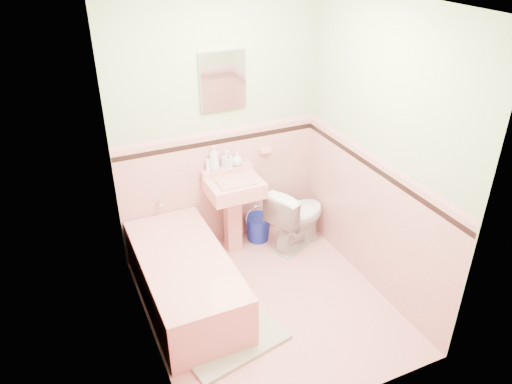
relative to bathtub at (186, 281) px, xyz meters
name	(u,v)px	position (x,y,z in m)	size (l,w,h in m)	color
floor	(268,304)	(0.63, -0.33, -0.23)	(2.20, 2.20, 0.00)	pink
ceiling	(272,2)	(0.63, -0.33, 2.27)	(2.20, 2.20, 0.00)	white
wall_back	(218,128)	(0.63, 0.77, 1.02)	(2.50, 2.50, 0.00)	#EFE2C3
wall_front	(353,258)	(0.63, -1.43, 1.02)	(2.50, 2.50, 0.00)	#EFE2C3
wall_left	(137,206)	(-0.37, -0.33, 1.02)	(2.50, 2.50, 0.00)	#EFE2C3
wall_right	(379,155)	(1.63, -0.33, 1.02)	(2.50, 2.50, 0.00)	#EFE2C3
wainscot_back	(221,190)	(0.63, 0.76, 0.38)	(2.00, 2.00, 0.00)	pink
wainscot_front	(342,339)	(0.63, -1.42, 0.38)	(2.00, 2.00, 0.00)	pink
wainscot_left	(149,281)	(-0.36, -0.33, 0.38)	(2.20, 2.20, 0.00)	pink
wainscot_right	(369,221)	(1.62, -0.33, 0.38)	(2.20, 2.20, 0.00)	pink
accent_back	(219,142)	(0.63, 0.75, 0.90)	(2.00, 2.00, 0.00)	black
accent_front	(349,274)	(0.63, -1.41, 0.90)	(2.00, 2.00, 0.00)	black
accent_left	(142,221)	(-0.35, -0.33, 0.89)	(2.20, 2.20, 0.00)	black
accent_right	(375,169)	(1.61, -0.33, 0.89)	(2.20, 2.20, 0.00)	black
cap_back	(219,132)	(0.63, 0.75, 0.99)	(2.00, 2.00, 0.00)	pink
cap_front	(351,261)	(0.63, -1.41, 0.99)	(2.00, 2.00, 0.00)	pink
cap_left	(140,209)	(-0.35, -0.33, 1.00)	(2.20, 2.20, 0.00)	pink
cap_right	(377,158)	(1.61, -0.33, 1.00)	(2.20, 2.20, 0.00)	pink
bathtub	(186,281)	(0.00, 0.00, 0.00)	(0.70, 1.50, 0.45)	pink
tub_faucet	(159,202)	(0.00, 0.72, 0.41)	(0.04, 0.04, 0.12)	silver
sink	(235,217)	(0.68, 0.53, 0.18)	(0.51, 0.48, 0.80)	pink
sink_faucet	(228,160)	(0.68, 0.67, 0.72)	(0.02, 0.02, 0.10)	silver
medicine_cabinet	(223,81)	(0.68, 0.74, 1.47)	(0.42, 0.04, 0.53)	white
soap_dish	(265,150)	(1.10, 0.73, 0.72)	(0.11, 0.06, 0.04)	pink
soap_bottle_left	(214,158)	(0.55, 0.71, 0.76)	(0.10, 0.10, 0.25)	#B2B2B2
soap_bottle_mid	(227,159)	(0.68, 0.71, 0.72)	(0.08, 0.08, 0.18)	#B2B2B2
soap_bottle_right	(237,159)	(0.79, 0.71, 0.70)	(0.11, 0.11, 0.14)	#B2B2B2
tube	(208,165)	(0.49, 0.71, 0.69)	(0.04, 0.04, 0.12)	white
toilet	(297,216)	(1.29, 0.38, 0.11)	(0.38, 0.66, 0.67)	white
bucket	(258,228)	(0.97, 0.62, -0.09)	(0.27, 0.27, 0.27)	#1425A1
bath_mat	(231,339)	(0.18, -0.59, -0.21)	(0.82, 0.55, 0.03)	#9CA78B
shoe	(238,332)	(0.24, -0.58, -0.17)	(0.13, 0.06, 0.05)	#BF1E59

